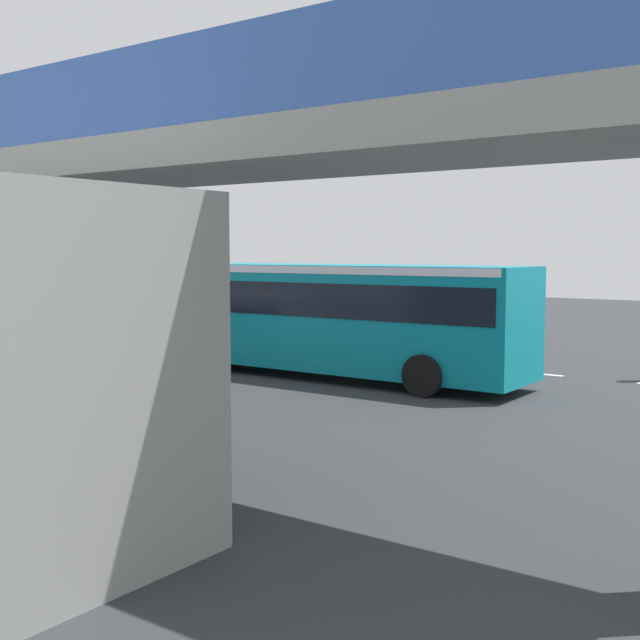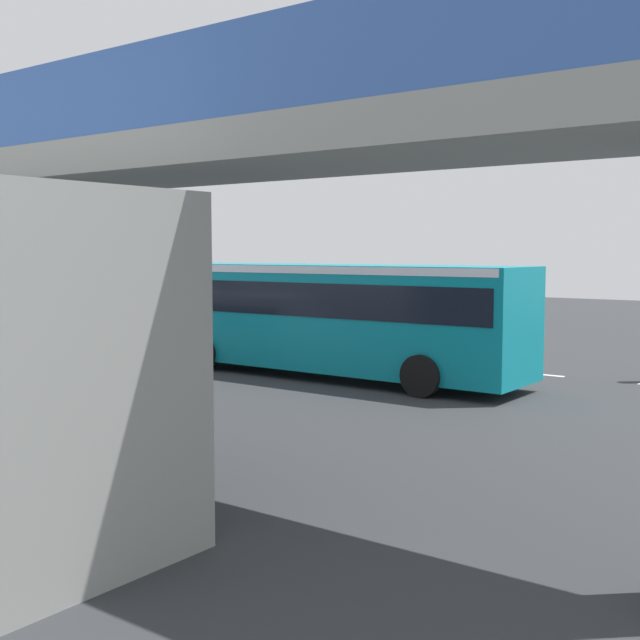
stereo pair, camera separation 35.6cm
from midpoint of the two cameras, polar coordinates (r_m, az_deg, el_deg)
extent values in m
plane|color=#2D3033|center=(23.40, 3.77, -3.72)|extent=(80.00, 80.00, 0.00)
cube|color=#0C8493|center=(22.28, 1.09, 0.31)|extent=(11.50, 2.55, 2.86)
cube|color=black|center=(22.25, 1.10, 1.63)|extent=(11.04, 2.59, 0.90)
cube|color=white|center=(22.22, 1.10, 3.68)|extent=(11.27, 2.58, 0.20)
cube|color=black|center=(26.02, -9.30, 1.67)|extent=(0.04, 2.24, 1.20)
cylinder|color=black|center=(23.80, -7.95, -2.35)|extent=(1.04, 0.30, 1.04)
cylinder|color=black|center=(25.66, -3.96, -1.78)|extent=(1.04, 0.30, 1.04)
cylinder|color=black|center=(19.40, 7.78, -3.99)|extent=(1.04, 0.30, 1.04)
cylinder|color=black|center=(21.65, 11.04, -3.11)|extent=(1.04, 0.30, 1.04)
cube|color=#B7BCC6|center=(22.43, -16.51, -1.41)|extent=(4.80, 1.95, 1.86)
cube|color=black|center=(22.40, -16.53, -0.50)|extent=(4.42, 1.98, 0.56)
cylinder|color=black|center=(23.27, -20.73, -3.23)|extent=(0.68, 0.22, 0.68)
cylinder|color=black|center=(24.36, -16.87, -2.77)|extent=(0.68, 0.22, 0.68)
cylinder|color=black|center=(20.70, -15.97, -4.09)|extent=(0.68, 0.22, 0.68)
cylinder|color=black|center=(21.92, -11.92, -3.50)|extent=(0.68, 0.22, 0.68)
torus|color=black|center=(27.54, -15.32, -1.82)|extent=(0.72, 0.06, 0.72)
torus|color=black|center=(26.73, -13.93, -1.99)|extent=(0.72, 0.06, 0.72)
cube|color=orange|center=(27.11, -14.64, -1.53)|extent=(0.89, 0.04, 0.04)
cylinder|color=orange|center=(26.95, -14.40, -1.13)|extent=(0.03, 0.03, 0.40)
cube|color=black|center=(26.93, -14.41, -0.71)|extent=(0.20, 0.08, 0.04)
cylinder|color=orange|center=(27.39, -15.18, -0.70)|extent=(0.02, 0.44, 0.02)
torus|color=black|center=(26.34, -16.36, -2.15)|extent=(0.72, 0.06, 0.72)
torus|color=black|center=(25.52, -14.93, -2.34)|extent=(0.72, 0.06, 0.72)
cube|color=green|center=(25.91, -15.66, -1.85)|extent=(0.89, 0.04, 0.04)
cylinder|color=green|center=(25.74, -15.42, -1.44)|extent=(0.03, 0.03, 0.40)
cube|color=black|center=(25.71, -15.43, -0.99)|extent=(0.20, 0.08, 0.04)
cylinder|color=green|center=(26.18, -16.22, -0.97)|extent=(0.02, 0.44, 0.02)
cube|color=silver|center=(23.85, 15.25, -3.71)|extent=(2.00, 0.20, 0.01)
cube|color=silver|center=(25.55, 6.85, -3.00)|extent=(2.00, 0.20, 0.01)
cube|color=silver|center=(27.73, -0.35, -2.34)|extent=(2.00, 0.20, 0.01)
cube|color=silver|center=(30.28, -6.41, -1.76)|extent=(2.00, 0.20, 0.01)
cube|color=gray|center=(15.14, -19.75, 9.72)|extent=(24.40, 2.60, 0.50)
cube|color=#3359A5|center=(15.96, -16.01, 12.45)|extent=(24.40, 0.08, 1.10)
cube|color=#192333|center=(12.93, -21.24, -2.63)|extent=(7.65, 0.04, 2.94)
camera|label=1|loc=(0.18, -89.54, 0.04)|focal=44.66mm
camera|label=2|loc=(0.18, 90.46, -0.04)|focal=44.66mm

